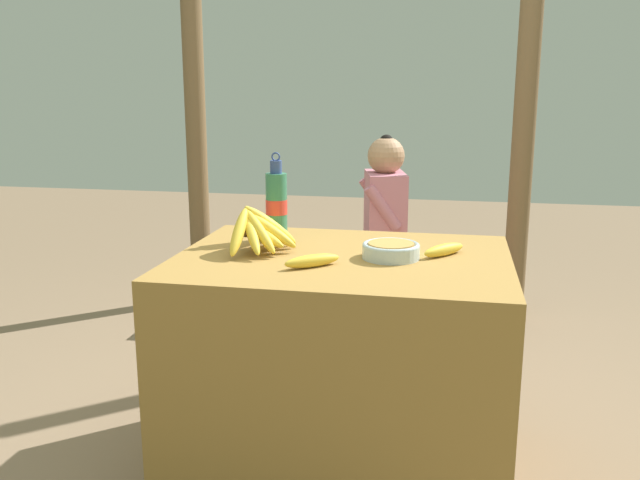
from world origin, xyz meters
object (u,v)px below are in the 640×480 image
Objects in this scene: banana_bunch_ripe at (260,229)px; support_post_far at (526,103)px; serving_bowl at (391,249)px; loose_banana_front at (312,261)px; wooden_bench at (342,267)px; banana_bunch_green at (276,241)px; water_bottle at (276,205)px; loose_banana_side at (444,250)px; seated_vendor at (376,221)px; support_post_near at (195,101)px.

support_post_far reaches higher than banana_bunch_ripe.
serving_bowl reaches higher than loose_banana_front.
wooden_bench is (-0.40, 1.44, -0.47)m from serving_bowl.
water_bottle is at bearing -74.91° from banana_bunch_green.
water_bottle is at bearing 120.24° from loose_banana_front.
support_post_far reaches higher than banana_bunch_green.
seated_vendor is at bearing 105.80° from loose_banana_side.
wooden_bench is at bearing 112.56° from loose_banana_side.
loose_banana_side is (0.41, 0.23, 0.00)m from loose_banana_front.
wooden_bench is 1.37m from support_post_far.
support_post_far reaches higher than loose_banana_side.
support_post_far is (1.94, 0.00, 0.00)m from support_post_near.
banana_bunch_ripe reaches higher than loose_banana_front.
water_bottle is 0.64m from loose_banana_side.
banana_bunch_ripe is 2.08m from support_post_far.
water_bottle is 0.43m from loose_banana_front.
wooden_bench is at bearing 105.50° from serving_bowl.
water_bottle reaches higher than wooden_bench.
support_post_far is at bearing 72.26° from serving_bowl.
loose_banana_side is at bearing 5.16° from banana_bunch_ripe.
support_post_near is 1.00× the size of support_post_far.
water_bottle is at bearing 156.17° from serving_bowl.
loose_banana_side reaches higher than banana_bunch_green.
loose_banana_side is (0.62, -0.13, -0.11)m from water_bottle.
loose_banana_front reaches higher than banana_bunch_green.
serving_bowl is at bearing 35.19° from loose_banana_front.
loose_banana_front is at bearing -38.32° from banana_bunch_ripe.
loose_banana_front is 1.58m from seated_vendor.
loose_banana_front is at bearing -71.22° from banana_bunch_green.
loose_banana_front is at bearing -144.81° from serving_bowl.
water_bottle reaches higher than banana_bunch_green.
banana_bunch_ripe is at bearing 141.68° from loose_banana_front.
support_post_near is at bearing 180.00° from support_post_far.
water_bottle is 1.26m from seated_vendor.
support_post_near and support_post_far have the same top height.
serving_bowl is 0.29m from loose_banana_front.
banana_bunch_green is (-0.57, 0.04, -0.15)m from seated_vendor.
serving_bowl is 1.57m from wooden_bench.
loose_banana_side is at bearing 93.41° from seated_vendor.
serving_bowl is 0.08× the size of support_post_far.
banana_bunch_green is (-0.38, 0.00, 0.13)m from wooden_bench.
water_bottle is at bearing -122.64° from support_post_far.
water_bottle is 0.21× the size of wooden_bench.
water_bottle reaches higher than serving_bowl.
support_post_far is at bearing 76.96° from loose_banana_side.
support_post_near is (-1.16, 0.37, 0.62)m from seated_vendor.
loose_banana_side is 0.16× the size of seated_vendor.
support_post_far reaches higher than water_bottle.
support_post_near is at bearing 150.58° from banana_bunch_green.
banana_bunch_ripe is 0.13× the size of support_post_far.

